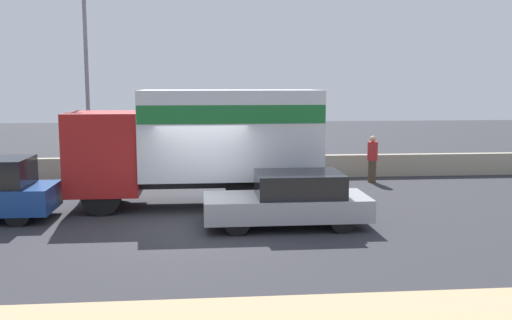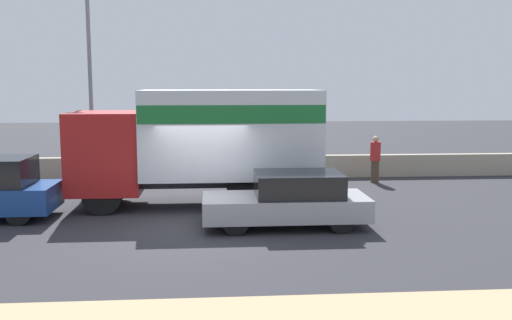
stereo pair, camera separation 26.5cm
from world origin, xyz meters
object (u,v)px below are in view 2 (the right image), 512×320
(car_hatchback, at_px, (289,200))
(box_truck, at_px, (205,138))
(street_lamp, at_px, (89,57))
(pedestrian, at_px, (375,159))

(car_hatchback, bearing_deg, box_truck, -50.84)
(box_truck, bearing_deg, street_lamp, -46.14)
(street_lamp, distance_m, car_hatchback, 10.15)
(street_lamp, height_order, pedestrian, street_lamp)
(street_lamp, bearing_deg, pedestrian, -4.25)
(box_truck, bearing_deg, pedestrian, -150.08)
(car_hatchback, bearing_deg, pedestrian, -122.97)
(box_truck, xyz_separation_m, pedestrian, (6.16, 3.55, -1.14))
(street_lamp, relative_size, box_truck, 1.11)
(box_truck, relative_size, car_hatchback, 1.73)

